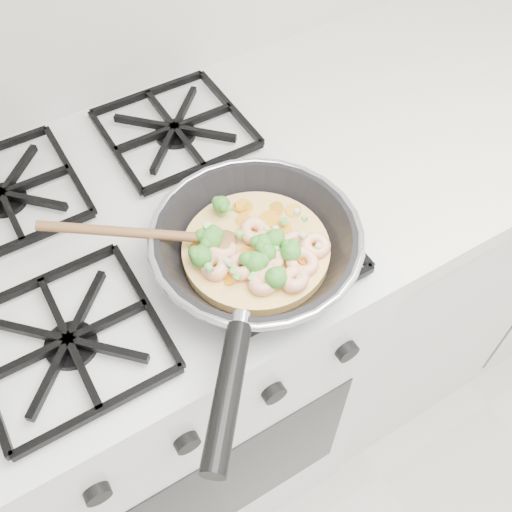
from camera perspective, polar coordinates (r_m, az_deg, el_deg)
stove at (r=1.28m, az=-8.73°, el=-9.79°), size 0.60×0.60×0.92m
counter_right at (r=1.58m, az=18.22°, el=3.84°), size 1.00×0.60×0.90m
skillet at (r=0.80m, az=-0.11°, el=0.72°), size 0.40×0.41×0.09m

